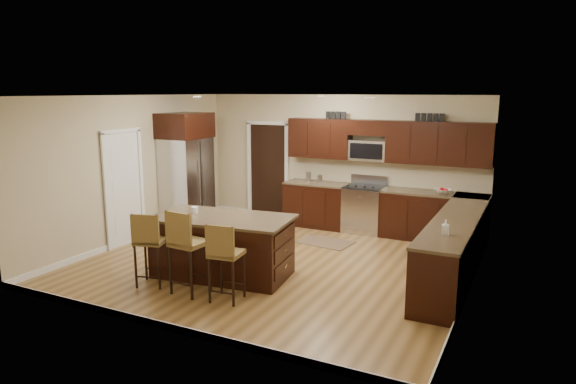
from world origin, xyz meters
The scene contains 23 objects.
floor centered at (0.00, 0.00, 0.00)m, with size 6.00×6.00×0.00m, color olive.
ceiling centered at (0.00, 0.00, 2.70)m, with size 6.00×6.00×0.00m, color silver.
wall_back centered at (0.00, 2.75, 1.35)m, with size 6.00×6.00×0.00m, color #BDAD88.
wall_left centered at (-3.00, 0.00, 1.35)m, with size 5.50×5.50×0.00m, color #BDAD88.
wall_right centered at (3.00, 0.00, 1.35)m, with size 5.50×5.50×0.00m, color #BDAD88.
base_cabinets centered at (1.90, 1.45, 0.46)m, with size 4.02×3.96×0.92m.
upper_cabinets centered at (1.04, 2.58, 1.84)m, with size 4.00×0.33×0.80m.
range centered at (0.68, 2.45, 0.47)m, with size 0.76×0.64×1.11m.
microwave centered at (0.68, 2.60, 1.62)m, with size 0.76×0.31×0.40m, color silver.
doorway centered at (-1.65, 2.73, 1.03)m, with size 0.85×0.03×2.06m, color black.
pantry_door centered at (-2.98, -0.30, 1.02)m, with size 0.03×0.80×2.04m, color white.
letter_decor centered at (0.90, 2.58, 2.29)m, with size 2.20×0.03×0.15m, color black, non-canonical shape.
island centered at (-0.47, -0.88, 0.43)m, with size 2.21×1.35×0.92m.
stool_left centered at (-1.16, -1.72, 0.68)m, with size 0.51×0.51×1.09m.
stool_mid centered at (-0.50, -1.73, 0.74)m, with size 0.48×0.48×1.19m.
stool_right centered at (0.12, -1.73, 0.67)m, with size 0.45×0.45×1.08m.
refrigerator centered at (-2.62, 1.08, 1.20)m, with size 0.79×0.99×2.35m.
floor_mat centered at (0.27, 1.40, 0.01)m, with size 0.97×0.65×0.01m, color brown.
fruit_bowl centered at (2.18, 2.45, 0.96)m, with size 0.31×0.31×0.08m, color silver.
soap_bottle centered at (2.70, -0.40, 1.02)m, with size 0.09×0.09×0.20m, color #B2B2B2.
canister_tall centered at (-0.54, 2.45, 1.02)m, with size 0.12×0.12×0.21m, color silver.
canister_short centered at (-0.28, 2.45, 1.00)m, with size 0.11×0.11×0.16m, color silver.
island_jar centered at (-0.97, -0.88, 0.97)m, with size 0.10×0.10×0.10m, color white.
Camera 1 is at (3.74, -7.14, 2.77)m, focal length 32.00 mm.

